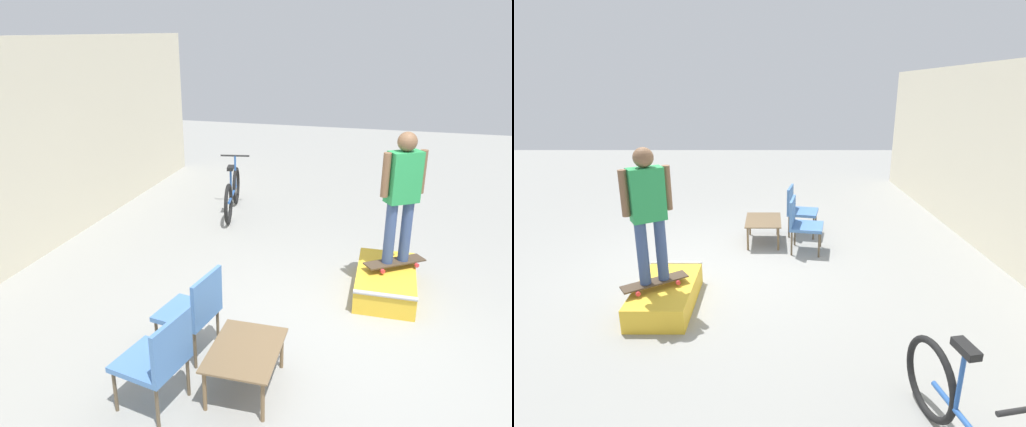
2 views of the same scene
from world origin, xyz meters
TOP-DOWN VIEW (x-y plane):
  - ground_plane at (0.00, 0.00)m, footprint 24.00×24.00m
  - skate_ramp_box at (0.98, -0.43)m, footprint 1.27×0.70m
  - skateboard_on_ramp at (1.08, -0.52)m, footprint 0.61×0.76m
  - person_skater at (1.08, -0.52)m, footprint 0.37×0.50m
  - coffee_table at (-1.16, 0.74)m, footprint 0.83×0.61m
  - patio_chair_left at (-1.58, 1.38)m, footprint 0.61×0.61m
  - patio_chair_right at (-0.78, 1.38)m, footprint 0.60×0.60m
  - bicycle at (3.23, 2.26)m, footprint 1.72×0.52m

SIDE VIEW (x-z plane):
  - ground_plane at x=0.00m, z-range 0.00..0.00m
  - skate_ramp_box at x=0.98m, z-range -0.01..0.30m
  - bicycle at x=3.23m, z-range -0.11..0.84m
  - coffee_table at x=-1.16m, z-range 0.16..0.58m
  - skateboard_on_ramp at x=1.08m, z-range 0.34..0.41m
  - patio_chair_left at x=-1.58m, z-range 0.06..0.95m
  - patio_chair_right at x=-0.78m, z-range 0.06..0.95m
  - person_skater at x=1.08m, z-range 0.52..2.13m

